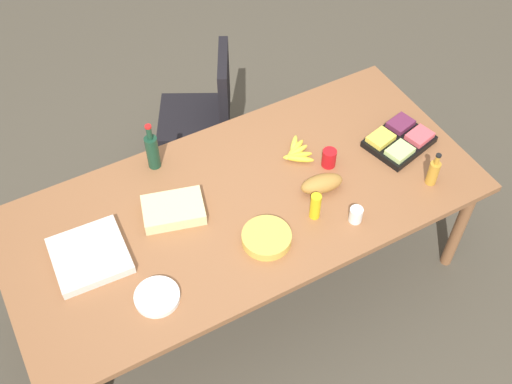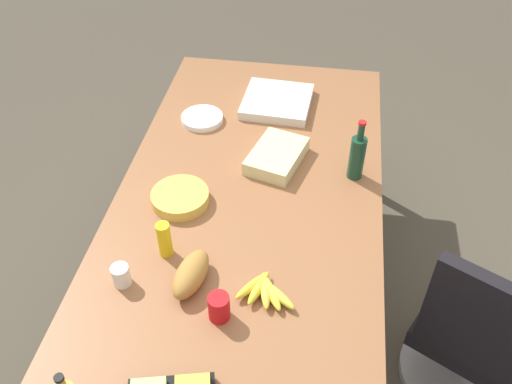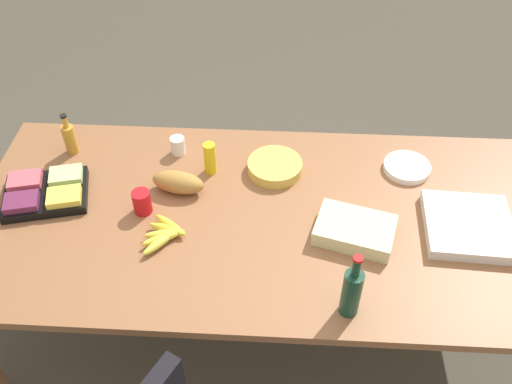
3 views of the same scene
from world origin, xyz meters
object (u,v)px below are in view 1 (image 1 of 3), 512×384
Objects in this scene: mustard_bottle at (315,206)px; sheet_cake at (173,210)px; office_chair at (203,126)px; dressing_bottle at (433,172)px; wine_bottle at (152,151)px; bread_loaf at (322,184)px; banana_bunch at (296,152)px; conference_table at (244,207)px; red_solo_cup at (329,158)px; pizza_box at (90,256)px; fruit_platter at (400,140)px; paper_cup at (356,215)px; chip_bowl at (267,238)px; paper_plate_stack at (157,297)px.

mustard_bottle is 0.75m from sheet_cake.
sheet_cake is (-0.59, -0.95, 0.47)m from office_chair.
wine_bottle reaches higher than dressing_bottle.
mustard_bottle is at bearing -133.45° from bread_loaf.
wine_bottle reaches higher than banana_bunch.
conference_table is 8.10× the size of sheet_cake.
office_chair is at bearing 117.54° from dressing_bottle.
red_solo_cup reaches higher than conference_table.
office_chair and mustard_bottle have the same top height.
pizza_box is at bearing 172.14° from bread_loaf.
paper_cup is (-0.54, -0.34, 0.01)m from fruit_platter.
bread_loaf is 2.67× the size of paper_cup.
sheet_cake is at bearing 174.24° from red_solo_cup.
pizza_box is at bearing 161.44° from paper_cup.
dressing_bottle is 0.52m from paper_cup.
fruit_platter is (0.77, -1.11, 0.46)m from office_chair.
mustard_bottle is (-0.72, -0.21, 0.05)m from fruit_platter.
bread_loaf reaches higher than chip_bowl.
bread_loaf reaches higher than paper_plate_stack.
bread_loaf is (-0.59, -0.08, 0.02)m from fruit_platter.
bread_loaf is 0.78× the size of wine_bottle.
red_solo_cup is (0.91, -0.09, 0.02)m from sheet_cake.
conference_table is 0.60m from wine_bottle.
chip_bowl is at bearing -167.08° from fruit_platter.
conference_table is 8.38× the size of wine_bottle.
mustard_bottle is 0.31m from chip_bowl.
pizza_box is at bearing -136.77° from office_chair.
paper_cup is (1.30, -0.44, 0.02)m from pizza_box.
conference_table is 1.00m from fruit_platter.
office_chair reaches higher than conference_table.
chip_bowl is at bearing -18.73° from pizza_box.
fruit_platter is at bearing 7.49° from bread_loaf.
fruit_platter is 1.89× the size of dressing_bottle.
office_chair is (0.22, 1.05, -0.37)m from conference_table.
banana_bunch is 2.24× the size of red_solo_cup.
banana_bunch is (0.14, 0.42, -0.06)m from mustard_bottle.
mustard_bottle reaches higher than sheet_cake.
conference_table is at bearing 0.55° from pizza_box.
conference_table is 0.61m from paper_cup.
paper_cup is (1.10, -0.06, 0.03)m from paper_plate_stack.
conference_table is 0.86m from pizza_box.
dressing_bottle is at bearing -5.08° from chip_bowl.
bread_loaf is 0.27m from paper_cup.
mustard_bottle reaches higher than fruit_platter.
sheet_cake is 0.51m from paper_plate_stack.
banana_bunch is at bearing 135.72° from dressing_bottle.
mustard_bottle is 0.95m from wine_bottle.
conference_table is at bearing 135.38° from mustard_bottle.
fruit_platter is 3.78× the size of red_solo_cup.
fruit_platter is at bearing 9.58° from paper_plate_stack.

